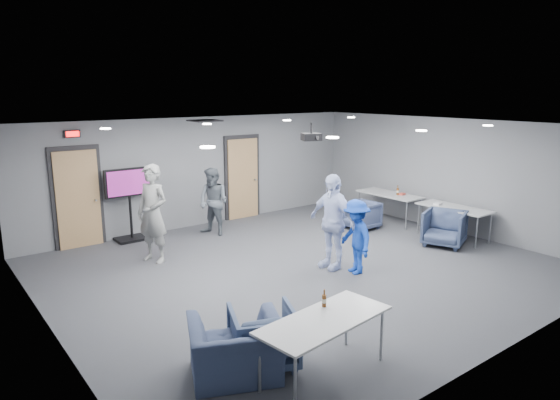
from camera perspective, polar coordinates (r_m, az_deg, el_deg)
floor at (r=9.70m, az=2.66°, el=-7.70°), size 9.00×9.00×0.00m
ceiling at (r=9.13m, az=2.84°, el=8.42°), size 9.00×9.00×0.00m
wall_back at (r=12.59m, az=-9.04°, el=3.21°), size 9.00×0.02×2.70m
wall_front at (r=6.87m, az=24.83°, el=-5.58°), size 9.00×0.02×2.70m
wall_left at (r=7.37m, az=-25.24°, el=-4.43°), size 0.02×8.00×2.70m
wall_right at (r=12.64m, az=18.60°, el=2.75°), size 0.02×8.00×2.70m
door_left at (r=11.52m, az=-22.11°, el=0.15°), size 1.06×0.17×2.24m
door_right at (r=13.20m, az=-4.32°, el=2.52°), size 1.06×0.17×2.24m
exit_sign at (r=11.30m, az=-22.66°, el=6.99°), size 0.32×0.08×0.16m
hvac_diffuser at (r=11.16m, az=-8.59°, el=8.96°), size 0.60×0.60×0.03m
downlights at (r=9.13m, az=2.84°, el=8.33°), size 6.18×3.78×0.02m
person_a at (r=10.08m, az=-14.35°, el=-1.52°), size 0.71×0.84×1.95m
person_b at (r=11.73m, az=-7.61°, el=-0.19°), size 0.85×0.94×1.59m
person_c at (r=9.48m, az=5.96°, el=-2.46°), size 0.53×1.10×1.82m
person_d at (r=9.31m, az=8.65°, el=-4.18°), size 0.76×1.01×1.39m
chair_right_a at (r=12.38m, az=9.28°, el=-1.73°), size 0.77×0.75×0.68m
chair_right_b at (r=11.48m, az=18.27°, el=-3.08°), size 1.11×1.10×0.78m
chair_front_a at (r=6.37m, az=-1.95°, el=-15.35°), size 1.04×1.05×0.73m
chair_front_b at (r=6.14m, az=-5.06°, el=-16.70°), size 1.37×1.30×0.70m
table_right_a at (r=13.16m, az=12.41°, el=0.52°), size 0.72×1.73×0.73m
table_right_b at (r=12.05m, az=19.27°, el=-1.00°), size 0.70×1.67×0.73m
table_front_left at (r=6.02m, az=5.11°, el=-13.78°), size 1.79×0.91×0.73m
bottle_front at (r=6.28m, az=5.07°, el=-11.35°), size 0.06×0.06×0.22m
bottle_right at (r=13.01m, az=13.29°, el=0.97°), size 0.07×0.07×0.25m
snack_box at (r=13.07m, az=13.78°, el=0.67°), size 0.20×0.15×0.04m
wrapper at (r=12.16m, az=17.58°, el=-0.41°), size 0.23×0.18×0.05m
tv_stand at (r=11.66m, az=-16.79°, el=0.02°), size 1.08×0.51×1.65m
projector at (r=10.32m, az=3.61°, el=7.23°), size 0.47×0.44×0.36m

